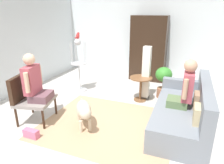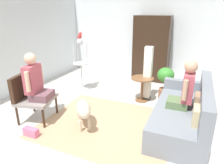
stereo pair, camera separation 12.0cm
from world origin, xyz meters
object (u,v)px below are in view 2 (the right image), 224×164
(bird_cage_stand, at_px, (81,63))
(handbag, at_px, (31,132))
(column_lamp, at_px, (148,74))
(couch, at_px, (185,113))
(person_on_armchair, at_px, (35,81))
(armchair, at_px, (30,94))
(potted_plant, at_px, (165,80))
(parrot, at_px, (80,35))
(armoire_cabinet, at_px, (152,49))
(round_end_table, at_px, (142,85))
(person_on_couch, at_px, (185,88))
(dog, at_px, (83,110))

(bird_cage_stand, xyz_separation_m, handbag, (0.34, -2.27, -0.70))
(column_lamp, relative_size, handbag, 4.65)
(couch, distance_m, person_on_armchair, 2.91)
(armchair, bearing_deg, handbag, -48.49)
(person_on_armchair, xyz_separation_m, potted_plant, (2.15, 2.10, -0.34))
(armchair, xyz_separation_m, potted_plant, (2.30, 2.14, -0.05))
(parrot, xyz_separation_m, armoire_cabinet, (1.49, 1.72, -0.52))
(person_on_armchair, distance_m, round_end_table, 2.43)
(person_on_couch, xyz_separation_m, round_end_table, (-1.03, 0.91, -0.40))
(bird_cage_stand, distance_m, potted_plant, 2.25)
(potted_plant, relative_size, armoire_cabinet, 0.41)
(round_end_table, relative_size, handbag, 2.10)
(potted_plant, bearing_deg, armoire_cabinet, 117.19)
(person_on_armchair, bearing_deg, couch, 16.94)
(couch, distance_m, potted_plant, 1.41)
(person_on_armchair, xyz_separation_m, column_lamp, (1.75, 1.87, -0.18))
(round_end_table, distance_m, parrot, 2.03)
(bird_cage_stand, distance_m, armoire_cabinet, 2.30)
(parrot, distance_m, column_lamp, 1.99)
(couch, bearing_deg, armoire_cabinet, 116.11)
(person_on_couch, distance_m, armoire_cabinet, 2.94)
(round_end_table, distance_m, column_lamp, 0.30)
(couch, relative_size, dog, 2.73)
(column_lamp, xyz_separation_m, armoire_cabinet, (-0.30, 1.59, 0.33))
(armchair, bearing_deg, bird_cage_stand, 86.92)
(person_on_armchair, relative_size, armoire_cabinet, 0.46)
(round_end_table, xyz_separation_m, handbag, (-1.39, -2.25, -0.33))
(round_end_table, bearing_deg, column_lamp, 62.26)
(column_lamp, bearing_deg, couch, -46.48)
(round_end_table, bearing_deg, bird_cage_stand, 179.15)
(person_on_armchair, relative_size, round_end_table, 1.52)
(dog, bearing_deg, handbag, -138.93)
(couch, xyz_separation_m, armchair, (-2.89, -0.87, 0.24))
(parrot, bearing_deg, person_on_couch, -18.89)
(person_on_couch, xyz_separation_m, column_lamp, (-0.95, 1.07, -0.15))
(couch, height_order, parrot, parrot)
(bird_cage_stand, bearing_deg, person_on_armchair, -88.15)
(armchair, height_order, round_end_table, armchair)
(dog, distance_m, armoire_cabinet, 3.45)
(armchair, relative_size, bird_cage_stand, 0.66)
(dog, bearing_deg, column_lamp, 67.16)
(couch, xyz_separation_m, armoire_cabinet, (-1.29, 2.63, 0.68))
(round_end_table, xyz_separation_m, armoire_cabinet, (-0.22, 1.74, 0.58))
(potted_plant, xyz_separation_m, armoire_cabinet, (-0.70, 1.36, 0.49))
(couch, bearing_deg, potted_plant, 114.94)
(person_on_armchair, relative_size, handbag, 3.20)
(couch, distance_m, armchair, 3.03)
(armchair, bearing_deg, armoire_cabinet, 65.40)
(armoire_cabinet, bearing_deg, bird_cage_stand, -131.23)
(round_end_table, distance_m, handbag, 2.66)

